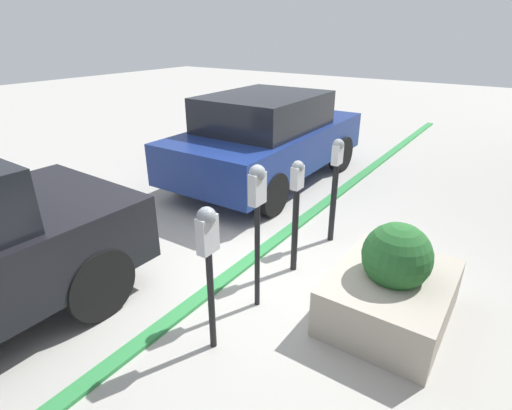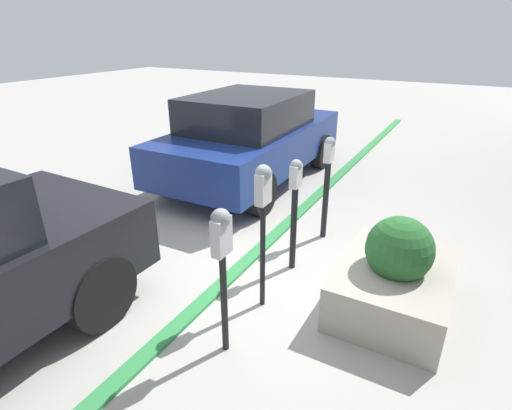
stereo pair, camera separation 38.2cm
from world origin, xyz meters
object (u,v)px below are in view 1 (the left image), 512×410
(parking_meter_middle, at_px, (296,202))
(parking_meter_fourth, at_px, (336,177))
(parked_car_middle, at_px, (268,137))
(parking_meter_second, at_px, (257,204))
(parking_meter_nearest, at_px, (208,248))
(planter_box, at_px, (392,286))

(parking_meter_middle, bearing_deg, parking_meter_fourth, -3.37)
(parking_meter_fourth, bearing_deg, parked_car_middle, 53.43)
(parking_meter_second, relative_size, parked_car_middle, 0.36)
(parking_meter_fourth, bearing_deg, parking_meter_middle, 176.63)
(parking_meter_fourth, height_order, parked_car_middle, parked_car_middle)
(parking_meter_nearest, bearing_deg, parking_meter_middle, 1.10)
(parking_meter_nearest, relative_size, parking_meter_fourth, 0.98)
(planter_box, bearing_deg, parking_meter_fourth, 44.95)
(parking_meter_nearest, bearing_deg, parked_car_middle, 26.59)
(parking_meter_nearest, bearing_deg, planter_box, -42.45)
(parking_meter_middle, bearing_deg, planter_box, -100.76)
(parking_meter_middle, xyz_separation_m, parked_car_middle, (2.37, 1.91, -0.04))
(parking_meter_second, distance_m, parking_meter_fourth, 1.72)
(parking_meter_nearest, distance_m, parking_meter_middle, 1.51)
(parking_meter_fourth, height_order, planter_box, parking_meter_fourth)
(parking_meter_middle, bearing_deg, parking_meter_second, -178.67)
(parking_meter_nearest, height_order, parking_meter_second, parking_meter_second)
(parking_meter_second, relative_size, parking_meter_middle, 1.13)
(parking_meter_nearest, xyz_separation_m, parking_meter_middle, (1.50, 0.03, -0.14))
(parking_meter_second, bearing_deg, parking_meter_middle, 1.33)
(parking_meter_second, bearing_deg, planter_box, -64.45)
(parking_meter_second, xyz_separation_m, parked_car_middle, (3.16, 1.93, -0.31))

